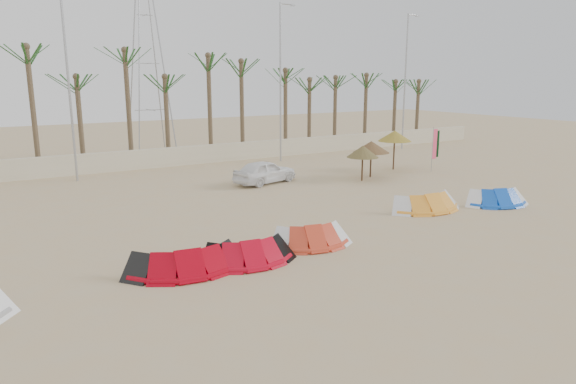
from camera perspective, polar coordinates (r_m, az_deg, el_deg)
ground at (r=17.21m, az=10.64°, el=-7.98°), size 120.00×120.00×0.00m
boundary_wall at (r=35.96m, az=-13.53°, el=3.76°), size 60.00×0.30×1.30m
palm_line at (r=37.19m, az=-13.75°, el=13.00°), size 52.00×4.00×7.70m
lamp_b at (r=32.21m, az=-23.15°, el=11.26°), size 1.25×0.14×11.00m
lamp_c at (r=37.07m, az=-0.79°, el=12.31°), size 1.25×0.14×11.00m
lamp_d at (r=44.43m, az=12.92°, el=12.06°), size 1.25×0.14×11.00m
pylon at (r=42.01m, az=-14.78°, el=4.04°), size 3.00×3.00×14.00m
kite_red_left at (r=16.75m, az=-11.67°, el=-7.08°), size 3.85×1.98×0.90m
kite_red_mid at (r=17.18m, az=-4.85°, el=-6.36°), size 3.30×1.89×0.90m
kite_red_right at (r=18.76m, az=2.13°, el=-4.67°), size 3.22×2.05×0.90m
kite_orange at (r=24.54m, az=14.68°, el=-0.90°), size 3.71×1.82×0.90m
kite_blue at (r=26.53m, az=21.77°, el=-0.40°), size 3.42×2.39×0.90m
parasol_left at (r=30.39m, az=8.31°, el=4.47°), size 1.88×1.88×2.10m
parasol_mid at (r=31.59m, az=9.24°, el=4.97°), size 2.23×2.23×2.21m
parasol_right at (r=34.50m, az=11.77°, el=6.12°), size 2.21×2.21×2.58m
flag_pink at (r=34.11m, az=15.97°, el=5.00°), size 0.45×0.08×2.93m
flag_green at (r=35.49m, az=15.96°, el=5.06°), size 0.43×0.19×2.70m
car at (r=29.59m, az=-2.58°, el=2.28°), size 4.21×2.49×1.34m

